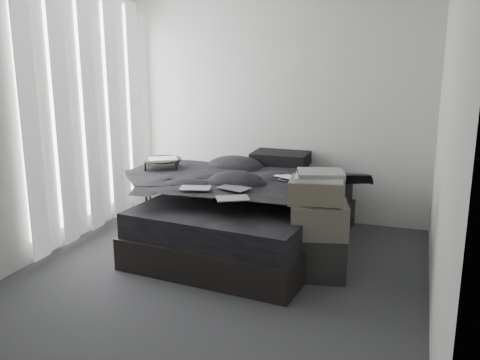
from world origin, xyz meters
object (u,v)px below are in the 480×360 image
(laptop, at_px, (289,171))
(box_lower, at_px, (316,255))
(side_stand, at_px, (163,194))
(bed, at_px, (248,231))

(laptop, xyz_separation_m, box_lower, (0.40, -0.54, -0.62))
(side_stand, distance_m, box_lower, 2.04)
(laptop, height_order, box_lower, laptop)
(laptop, distance_m, box_lower, 0.92)
(side_stand, relative_size, box_lower, 1.51)
(laptop, bearing_deg, side_stand, -163.04)
(bed, relative_size, box_lower, 4.24)
(bed, height_order, laptop, laptop)
(side_stand, bearing_deg, laptop, -7.56)
(laptop, height_order, side_stand, laptop)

